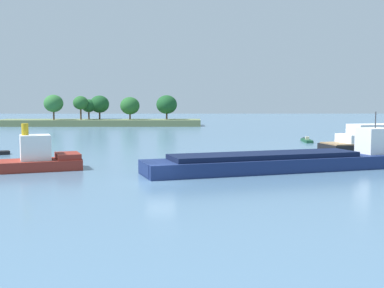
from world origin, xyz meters
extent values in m
plane|color=slate|center=(0.00, 0.00, 0.00)|extent=(400.00, 400.00, 0.00)
cube|color=#66754C|center=(-21.29, 93.28, 0.84)|extent=(53.71, 10.14, 1.68)
cylinder|color=#513823|center=(-33.15, 91.19, 2.84)|extent=(0.44, 0.44, 2.30)
ellipsoid|color=#2D6B33|center=(-33.15, 91.19, 6.02)|extent=(5.07, 5.07, 4.56)
cylinder|color=#513823|center=(-26.26, 92.37, 3.12)|extent=(0.44, 0.44, 2.88)
ellipsoid|color=#235B28|center=(-26.26, 92.37, 6.16)|extent=(4.00, 4.00, 3.60)
cylinder|color=#513823|center=(-24.58, 94.68, 2.74)|extent=(0.44, 0.44, 2.12)
ellipsoid|color=#194C23|center=(-24.58, 94.68, 5.35)|extent=(3.88, 3.88, 3.49)
cylinder|color=#513823|center=(-21.83, 95.74, 2.68)|extent=(0.44, 0.44, 2.00)
ellipsoid|color=#194C23|center=(-21.83, 95.74, 5.77)|extent=(5.22, 5.22, 4.70)
cylinder|color=#513823|center=(-13.37, 94.09, 2.48)|extent=(0.44, 0.44, 1.59)
ellipsoid|color=#235B28|center=(-13.37, 94.09, 5.36)|extent=(5.21, 5.21, 4.69)
cylinder|color=#513823|center=(-3.45, 93.81, 2.57)|extent=(0.44, 0.44, 1.77)
ellipsoid|color=#194C23|center=(-3.45, 93.81, 5.69)|extent=(5.57, 5.57, 5.01)
cube|color=#19472D|center=(22.56, 41.97, 0.23)|extent=(1.31, 5.51, 0.45)
cube|color=beige|center=(22.55, 41.56, 0.70)|extent=(0.58, 0.52, 0.50)
cube|color=black|center=(22.66, 44.86, 0.28)|extent=(0.33, 0.29, 0.56)
cube|color=navy|center=(11.65, 7.51, 0.69)|extent=(28.38, 13.61, 1.38)
cube|color=#0F1834|center=(10.22, 7.05, 1.63)|extent=(20.11, 10.28, 0.50)
cube|color=white|center=(22.94, 11.14, 2.78)|extent=(3.93, 3.73, 2.80)
cylinder|color=#333338|center=(22.94, 11.14, 5.08)|extent=(0.12, 0.12, 1.80)
cube|color=navy|center=(-1.36, 3.33, 0.76)|extent=(2.06, 4.02, 1.24)
cube|color=maroon|center=(-13.11, 8.12, 0.53)|extent=(9.38, 6.78, 1.06)
cube|color=maroon|center=(-10.33, 9.14, 1.36)|extent=(3.50, 4.30, 0.60)
cube|color=white|center=(-13.39, 8.01, 2.36)|extent=(3.71, 3.53, 2.60)
cylinder|color=gold|center=(-14.31, 7.68, 4.26)|extent=(0.70, 0.70, 1.20)
cylinder|color=black|center=(-9.04, 9.61, 0.64)|extent=(0.52, 0.76, 0.70)
cube|color=#937551|center=(22.80, 23.08, 1.41)|extent=(4.89, 5.26, 0.16)
camera|label=1|loc=(2.47, -45.08, 7.47)|focal=48.23mm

